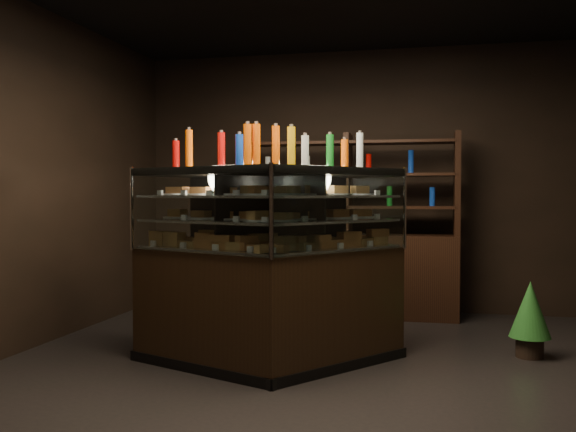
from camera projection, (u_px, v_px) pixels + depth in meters
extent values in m
plane|color=black|center=(315.00, 364.00, 5.07)|extent=(5.00, 5.00, 0.00)
cube|color=black|center=(355.00, 180.00, 7.45)|extent=(5.00, 0.02, 3.00)
cube|color=black|center=(201.00, 156.00, 2.58)|extent=(5.00, 0.02, 3.00)
cube|color=black|center=(34.00, 176.00, 5.58)|extent=(0.02, 5.00, 3.00)
cube|color=black|center=(313.00, 306.00, 5.07)|extent=(1.39, 1.53, 0.91)
cube|color=black|center=(313.00, 358.00, 5.09)|extent=(1.43, 1.57, 0.08)
cube|color=black|center=(313.00, 172.00, 5.03)|extent=(1.39, 1.53, 0.06)
cube|color=silver|center=(313.00, 248.00, 5.06)|extent=(1.31, 1.45, 0.02)
cube|color=silver|center=(313.00, 221.00, 5.05)|extent=(1.31, 1.45, 0.02)
cube|color=silver|center=(313.00, 197.00, 5.04)|extent=(1.31, 1.45, 0.02)
cube|color=white|center=(345.00, 210.00, 4.77)|extent=(0.84, 1.11, 0.64)
cylinder|color=silver|center=(405.00, 208.00, 5.22)|extent=(0.03, 0.03, 0.66)
cylinder|color=silver|center=(271.00, 211.00, 4.33)|extent=(0.03, 0.03, 0.66)
cube|color=black|center=(227.00, 307.00, 5.04)|extent=(1.55, 1.16, 0.91)
cube|color=black|center=(227.00, 359.00, 5.06)|extent=(1.59, 1.20, 0.08)
cube|color=black|center=(226.00, 172.00, 5.01)|extent=(1.55, 1.16, 0.06)
cube|color=silver|center=(226.00, 248.00, 5.03)|extent=(1.48, 1.09, 0.02)
cube|color=silver|center=(226.00, 221.00, 5.02)|extent=(1.48, 1.09, 0.02)
cube|color=silver|center=(226.00, 197.00, 5.01)|extent=(1.48, 1.09, 0.02)
cube|color=white|center=(195.00, 210.00, 4.72)|extent=(1.29, 0.53, 0.64)
cylinder|color=silver|center=(271.00, 211.00, 4.33)|extent=(0.03, 0.03, 0.66)
cylinder|color=silver|center=(132.00, 208.00, 5.13)|extent=(0.03, 0.03, 0.66)
cube|color=#BA8442|center=(257.00, 247.00, 4.65)|extent=(0.18, 0.20, 0.06)
cube|color=#BA8442|center=(274.00, 246.00, 4.76)|extent=(0.18, 0.20, 0.06)
cube|color=#BA8442|center=(292.00, 245.00, 4.87)|extent=(0.18, 0.20, 0.06)
cube|color=#BA8442|center=(308.00, 244.00, 4.97)|extent=(0.18, 0.20, 0.06)
cube|color=#BA8442|center=(324.00, 243.00, 5.08)|extent=(0.18, 0.20, 0.06)
cube|color=#BA8442|center=(339.00, 242.00, 5.19)|extent=(0.18, 0.20, 0.06)
cube|color=#BA8442|center=(353.00, 241.00, 5.29)|extent=(0.18, 0.20, 0.06)
cube|color=#BA8442|center=(367.00, 240.00, 5.40)|extent=(0.18, 0.20, 0.06)
cylinder|color=white|center=(260.00, 221.00, 4.71)|extent=(0.24, 0.24, 0.02)
cube|color=#BA8442|center=(260.00, 216.00, 4.71)|extent=(0.17, 0.19, 0.05)
cylinder|color=white|center=(287.00, 220.00, 4.88)|extent=(0.24, 0.24, 0.02)
cube|color=#BA8442|center=(287.00, 215.00, 4.88)|extent=(0.17, 0.19, 0.05)
cylinder|color=white|center=(313.00, 219.00, 5.05)|extent=(0.24, 0.24, 0.02)
cube|color=#BA8442|center=(313.00, 214.00, 5.05)|extent=(0.17, 0.19, 0.05)
cylinder|color=white|center=(337.00, 218.00, 5.22)|extent=(0.24, 0.24, 0.02)
cube|color=#BA8442|center=(337.00, 214.00, 5.22)|extent=(0.17, 0.19, 0.05)
cylinder|color=white|center=(359.00, 217.00, 5.39)|extent=(0.24, 0.24, 0.02)
cube|color=#BA8442|center=(359.00, 213.00, 5.38)|extent=(0.17, 0.19, 0.05)
cylinder|color=white|center=(260.00, 194.00, 4.70)|extent=(0.24, 0.24, 0.02)
cube|color=#BA8442|center=(260.00, 190.00, 4.70)|extent=(0.17, 0.19, 0.05)
cylinder|color=white|center=(287.00, 194.00, 4.87)|extent=(0.24, 0.24, 0.02)
cube|color=#BA8442|center=(287.00, 190.00, 4.87)|extent=(0.17, 0.19, 0.05)
cylinder|color=white|center=(313.00, 194.00, 5.04)|extent=(0.24, 0.24, 0.02)
cube|color=#BA8442|center=(313.00, 190.00, 5.04)|extent=(0.17, 0.19, 0.05)
cylinder|color=white|center=(337.00, 194.00, 5.21)|extent=(0.24, 0.24, 0.02)
cube|color=#BA8442|center=(337.00, 190.00, 5.21)|extent=(0.17, 0.19, 0.05)
cylinder|color=white|center=(359.00, 194.00, 5.38)|extent=(0.24, 0.24, 0.02)
cube|color=#BA8442|center=(360.00, 190.00, 5.38)|extent=(0.17, 0.19, 0.05)
cube|color=#BA8442|center=(170.00, 241.00, 5.33)|extent=(0.20, 0.15, 0.06)
cube|color=#BA8442|center=(185.00, 241.00, 5.24)|extent=(0.20, 0.15, 0.06)
cube|color=#BA8442|center=(200.00, 242.00, 5.14)|extent=(0.20, 0.15, 0.06)
cube|color=#BA8442|center=(216.00, 243.00, 5.04)|extent=(0.20, 0.15, 0.06)
cube|color=#BA8442|center=(232.00, 244.00, 4.95)|extent=(0.20, 0.15, 0.06)
cube|color=#BA8442|center=(249.00, 245.00, 4.85)|extent=(0.20, 0.15, 0.06)
cube|color=#BA8442|center=(266.00, 246.00, 4.76)|extent=(0.20, 0.15, 0.06)
cube|color=#BA8442|center=(285.00, 247.00, 4.66)|extent=(0.20, 0.15, 0.06)
cylinder|color=white|center=(178.00, 217.00, 5.32)|extent=(0.24, 0.24, 0.02)
cube|color=#BA8442|center=(178.00, 213.00, 5.32)|extent=(0.19, 0.14, 0.05)
cylinder|color=white|center=(201.00, 218.00, 5.17)|extent=(0.24, 0.24, 0.02)
cube|color=#BA8442|center=(201.00, 214.00, 5.17)|extent=(0.19, 0.14, 0.05)
cylinder|color=white|center=(226.00, 219.00, 5.02)|extent=(0.24, 0.24, 0.02)
cube|color=#BA8442|center=(226.00, 214.00, 5.02)|extent=(0.19, 0.14, 0.05)
cylinder|color=white|center=(253.00, 220.00, 4.87)|extent=(0.24, 0.24, 0.02)
cube|color=#BA8442|center=(253.00, 215.00, 4.87)|extent=(0.19, 0.14, 0.05)
cylinder|color=white|center=(281.00, 220.00, 4.72)|extent=(0.24, 0.24, 0.02)
cube|color=#BA8442|center=(281.00, 216.00, 4.71)|extent=(0.19, 0.14, 0.05)
cylinder|color=white|center=(178.00, 194.00, 5.31)|extent=(0.24, 0.24, 0.02)
cube|color=#BA8442|center=(178.00, 190.00, 5.31)|extent=(0.19, 0.14, 0.05)
cylinder|color=white|center=(201.00, 194.00, 5.16)|extent=(0.24, 0.24, 0.02)
cube|color=#BA8442|center=(201.00, 190.00, 5.16)|extent=(0.19, 0.14, 0.05)
cylinder|color=white|center=(226.00, 194.00, 5.01)|extent=(0.24, 0.24, 0.02)
cube|color=#BA8442|center=(226.00, 190.00, 5.01)|extent=(0.19, 0.14, 0.05)
cylinder|color=white|center=(253.00, 194.00, 4.86)|extent=(0.24, 0.24, 0.02)
cube|color=#BA8442|center=(253.00, 190.00, 4.86)|extent=(0.19, 0.14, 0.05)
cylinder|color=white|center=(281.00, 194.00, 4.71)|extent=(0.24, 0.24, 0.02)
cube|color=#BA8442|center=(281.00, 190.00, 4.71)|extent=(0.19, 0.14, 0.05)
cylinder|color=black|center=(253.00, 147.00, 4.65)|extent=(0.06, 0.06, 0.28)
cylinder|color=silver|center=(253.00, 126.00, 4.65)|extent=(0.03, 0.03, 0.02)
cylinder|color=#147223|center=(278.00, 148.00, 4.80)|extent=(0.06, 0.06, 0.28)
cylinder|color=silver|center=(278.00, 128.00, 4.80)|extent=(0.03, 0.03, 0.02)
cylinder|color=#0F38B2|center=(302.00, 149.00, 4.95)|extent=(0.06, 0.06, 0.28)
cylinder|color=silver|center=(302.00, 130.00, 4.95)|extent=(0.03, 0.03, 0.02)
cylinder|color=silver|center=(324.00, 151.00, 5.10)|extent=(0.06, 0.06, 0.28)
cylinder|color=silver|center=(324.00, 132.00, 5.10)|extent=(0.03, 0.03, 0.02)
cylinder|color=#D8590A|center=(345.00, 152.00, 5.25)|extent=(0.06, 0.06, 0.28)
cylinder|color=silver|center=(345.00, 134.00, 5.25)|extent=(0.03, 0.03, 0.02)
cylinder|color=yellow|center=(364.00, 153.00, 5.40)|extent=(0.06, 0.06, 0.28)
cylinder|color=silver|center=(364.00, 135.00, 5.40)|extent=(0.03, 0.03, 0.02)
cylinder|color=black|center=(173.00, 153.00, 5.33)|extent=(0.06, 0.06, 0.28)
cylinder|color=silver|center=(173.00, 134.00, 5.33)|extent=(0.03, 0.03, 0.02)
cylinder|color=#147223|center=(193.00, 152.00, 5.20)|extent=(0.06, 0.06, 0.28)
cylinder|color=silver|center=(193.00, 133.00, 5.19)|extent=(0.03, 0.03, 0.02)
cylinder|color=#0F38B2|center=(215.00, 150.00, 5.07)|extent=(0.06, 0.06, 0.28)
cylinder|color=silver|center=(215.00, 131.00, 5.06)|extent=(0.03, 0.03, 0.02)
cylinder|color=silver|center=(238.00, 149.00, 4.93)|extent=(0.06, 0.06, 0.28)
cylinder|color=silver|center=(238.00, 130.00, 4.93)|extent=(0.03, 0.03, 0.02)
cylinder|color=#D8590A|center=(262.00, 148.00, 4.80)|extent=(0.06, 0.06, 0.28)
cylinder|color=silver|center=(262.00, 128.00, 4.79)|extent=(0.03, 0.03, 0.02)
cylinder|color=yellow|center=(287.00, 147.00, 4.67)|extent=(0.06, 0.06, 0.28)
cylinder|color=silver|center=(287.00, 126.00, 4.66)|extent=(0.03, 0.03, 0.02)
cylinder|color=black|center=(530.00, 347.00, 5.27)|extent=(0.22, 0.22, 0.17)
cone|color=#175221|center=(530.00, 309.00, 5.26)|extent=(0.33, 0.33, 0.46)
cone|color=#175221|center=(530.00, 291.00, 5.25)|extent=(0.26, 0.26, 0.32)
cube|color=black|center=(348.00, 275.00, 7.06)|extent=(2.38, 0.46, 0.90)
cube|color=black|center=(246.00, 185.00, 7.27)|extent=(0.07, 0.38, 1.10)
cube|color=black|center=(348.00, 184.00, 7.02)|extent=(0.07, 0.38, 1.10)
cube|color=black|center=(457.00, 184.00, 6.78)|extent=(0.07, 0.38, 1.10)
cube|color=black|center=(348.00, 207.00, 7.03)|extent=(2.34, 0.41, 0.03)
cube|color=black|center=(348.00, 175.00, 7.02)|extent=(2.34, 0.41, 0.03)
cube|color=black|center=(348.00, 143.00, 7.00)|extent=(2.34, 0.41, 0.03)
cylinder|color=black|center=(268.00, 196.00, 7.22)|extent=(0.06, 0.06, 0.22)
cylinder|color=#147223|center=(288.00, 196.00, 7.17)|extent=(0.06, 0.06, 0.22)
cylinder|color=#0F38B2|center=(307.00, 196.00, 7.12)|extent=(0.06, 0.06, 0.22)
cylinder|color=silver|center=(327.00, 196.00, 7.07)|extent=(0.06, 0.06, 0.22)
cylinder|color=#D8590A|center=(348.00, 196.00, 7.03)|extent=(0.06, 0.06, 0.22)
cylinder|color=yellow|center=(369.00, 196.00, 6.98)|extent=(0.06, 0.06, 0.22)
cylinder|color=#B20C0A|center=(389.00, 196.00, 6.93)|extent=(0.06, 0.06, 0.22)
cylinder|color=black|center=(411.00, 196.00, 6.88)|extent=(0.06, 0.06, 0.22)
cylinder|color=#147223|center=(432.00, 196.00, 6.83)|extent=(0.06, 0.06, 0.22)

